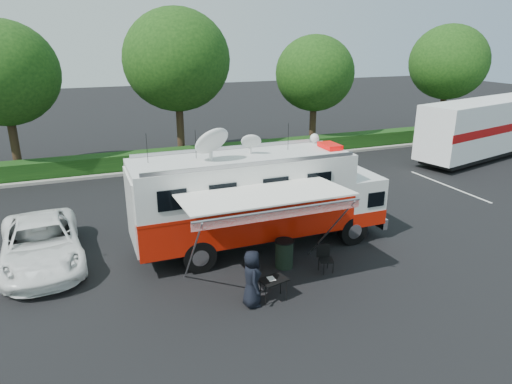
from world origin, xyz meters
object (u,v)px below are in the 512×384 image
(white_suv, at_px, (44,264))
(trash_bin, at_px, (284,254))
(command_truck, at_px, (259,198))
(folding_table, at_px, (273,281))
(semi_trailer, at_px, (489,127))

(white_suv, distance_m, trash_bin, 8.06)
(command_truck, distance_m, folding_table, 3.82)
(white_suv, xyz_separation_m, semi_trailer, (25.31, 5.45, 1.90))
(command_truck, bearing_deg, semi_trailer, 20.59)
(command_truck, height_order, folding_table, command_truck)
(command_truck, relative_size, trash_bin, 9.59)
(trash_bin, bearing_deg, semi_trailer, 25.59)
(trash_bin, bearing_deg, folding_table, -123.55)
(command_truck, relative_size, white_suv, 1.70)
(semi_trailer, bearing_deg, folding_table, -151.63)
(semi_trailer, bearing_deg, trash_bin, -154.41)
(command_truck, bearing_deg, folding_table, -105.21)
(white_suv, bearing_deg, folding_table, -41.54)
(white_suv, bearing_deg, command_truck, -14.55)
(command_truck, height_order, semi_trailer, command_truck)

